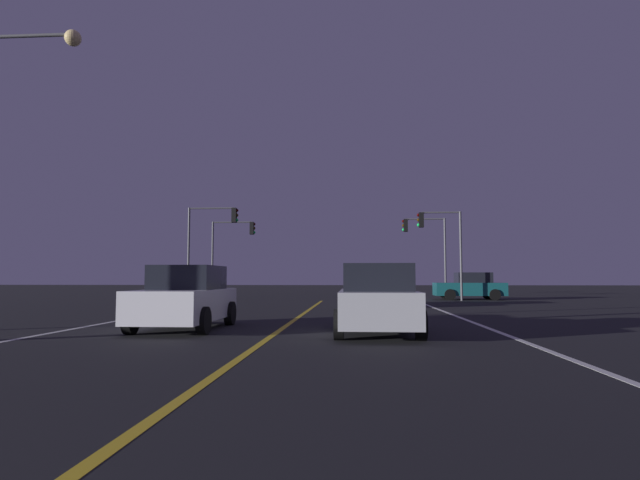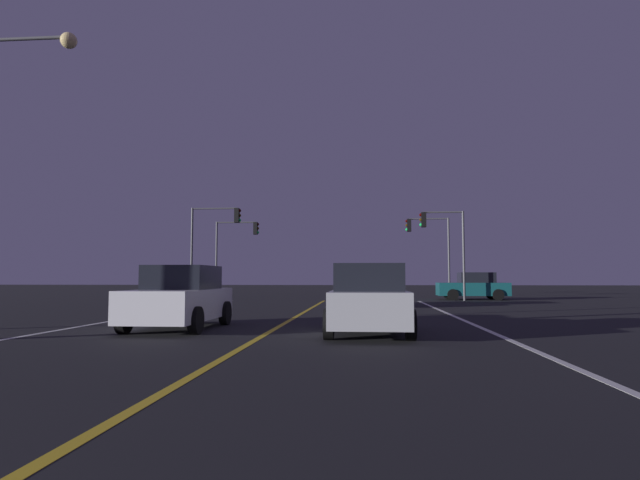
# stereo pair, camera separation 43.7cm
# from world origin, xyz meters

# --- Properties ---
(lane_edge_right) EXTENTS (0.16, 38.24, 0.01)m
(lane_edge_right) POSITION_xyz_m (5.58, 13.12, 0.00)
(lane_edge_right) COLOR silver
(lane_edge_right) RESTS_ON ground
(lane_edge_left) EXTENTS (0.16, 38.24, 0.01)m
(lane_edge_left) POSITION_xyz_m (-5.58, 13.12, 0.00)
(lane_edge_left) COLOR silver
(lane_edge_left) RESTS_ON ground
(lane_center_divider) EXTENTS (0.16, 38.24, 0.01)m
(lane_center_divider) POSITION_xyz_m (0.00, 13.12, 0.00)
(lane_center_divider) COLOR gold
(lane_center_divider) RESTS_ON ground
(car_oncoming) EXTENTS (2.02, 4.30, 1.70)m
(car_oncoming) POSITION_xyz_m (-2.57, 14.76, 0.82)
(car_oncoming) COLOR black
(car_oncoming) RESTS_ON ground
(car_crossing_side) EXTENTS (4.30, 2.02, 1.70)m
(car_crossing_side) POSITION_xyz_m (9.19, 34.49, 0.82)
(car_crossing_side) COLOR black
(car_crossing_side) RESTS_ON ground
(car_lead_same_lane) EXTENTS (2.02, 4.30, 1.70)m
(car_lead_same_lane) POSITION_xyz_m (2.50, 13.86, 0.82)
(car_lead_same_lane) COLOR black
(car_lead_same_lane) RESTS_ON ground
(car_ahead_far) EXTENTS (2.02, 4.30, 1.70)m
(car_ahead_far) POSITION_xyz_m (2.98, 26.68, 0.82)
(car_ahead_far) COLOR black
(car_ahead_far) RESTS_ON ground
(traffic_light_near_right) EXTENTS (2.65, 0.36, 5.35)m
(traffic_light_near_right) POSITION_xyz_m (7.08, 32.74, 3.96)
(traffic_light_near_right) COLOR #4C4C51
(traffic_light_near_right) RESTS_ON ground
(traffic_light_near_left) EXTENTS (3.17, 0.36, 5.73)m
(traffic_light_near_left) POSITION_xyz_m (-6.86, 32.74, 4.24)
(traffic_light_near_left) COLOR #4C4C51
(traffic_light_near_left) RESTS_ON ground
(traffic_light_far_right) EXTENTS (3.06, 0.36, 5.57)m
(traffic_light_far_right) POSITION_xyz_m (6.90, 38.24, 4.13)
(traffic_light_far_right) COLOR #4C4C51
(traffic_light_far_right) RESTS_ON ground
(traffic_light_far_left) EXTENTS (3.20, 0.36, 5.44)m
(traffic_light_far_left) POSITION_xyz_m (-6.81, 38.24, 4.04)
(traffic_light_far_left) COLOR #4C4C51
(traffic_light_far_left) RESTS_ON ground
(street_lamp_left_mid) EXTENTS (2.50, 0.44, 8.06)m
(street_lamp_left_mid) POSITION_xyz_m (-7.19, 14.08, 5.13)
(street_lamp_left_mid) COLOR #4C4C51
(street_lamp_left_mid) RESTS_ON ground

